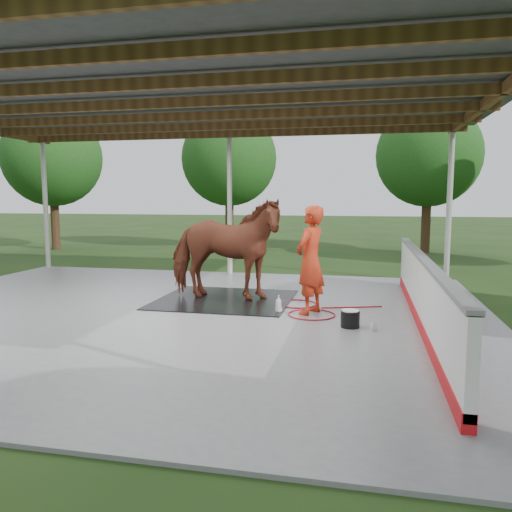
% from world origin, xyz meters
% --- Properties ---
extents(ground, '(100.00, 100.00, 0.00)m').
position_xyz_m(ground, '(0.00, 0.00, 0.00)').
color(ground, '#1E3814').
extents(concrete_slab, '(12.00, 10.00, 0.05)m').
position_xyz_m(concrete_slab, '(0.00, 0.00, 0.03)').
color(concrete_slab, slate).
rests_on(concrete_slab, ground).
extents(pavilion_structure, '(12.60, 10.60, 4.05)m').
position_xyz_m(pavilion_structure, '(0.00, -0.00, 3.97)').
color(pavilion_structure, beige).
rests_on(pavilion_structure, ground).
extents(dasher_board, '(0.16, 8.00, 1.15)m').
position_xyz_m(dasher_board, '(4.60, 0.00, 0.59)').
color(dasher_board, red).
rests_on(dasher_board, concrete_slab).
extents(tree_belt, '(28.00, 28.00, 5.80)m').
position_xyz_m(tree_belt, '(0.30, 0.90, 3.79)').
color(tree_belt, '#382314').
rests_on(tree_belt, ground).
extents(rubber_mat, '(2.74, 2.57, 0.02)m').
position_xyz_m(rubber_mat, '(0.81, 1.27, 0.06)').
color(rubber_mat, black).
rests_on(rubber_mat, concrete_slab).
extents(horse, '(2.50, 1.18, 2.10)m').
position_xyz_m(horse, '(0.81, 1.27, 1.12)').
color(horse, brown).
rests_on(horse, rubber_mat).
extents(handler, '(0.73, 0.86, 1.99)m').
position_xyz_m(handler, '(2.68, 0.44, 1.04)').
color(handler, '#AA2812').
rests_on(handler, concrete_slab).
extents(wash_bucket, '(0.31, 0.31, 0.29)m').
position_xyz_m(wash_bucket, '(3.44, -0.40, 0.20)').
color(wash_bucket, black).
rests_on(wash_bucket, concrete_slab).
extents(soap_bottle_a, '(0.14, 0.15, 0.32)m').
position_xyz_m(soap_bottle_a, '(2.11, 0.40, 0.21)').
color(soap_bottle_a, silver).
rests_on(soap_bottle_a, concrete_slab).
extents(soap_bottle_b, '(0.12, 0.12, 0.18)m').
position_xyz_m(soap_bottle_b, '(3.81, -0.53, 0.14)').
color(soap_bottle_b, '#338CD8').
rests_on(soap_bottle_b, concrete_slab).
extents(hose_coil, '(2.07, 1.69, 0.02)m').
position_xyz_m(hose_coil, '(2.57, 0.71, 0.06)').
color(hose_coil, '#A40B18').
rests_on(hose_coil, concrete_slab).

